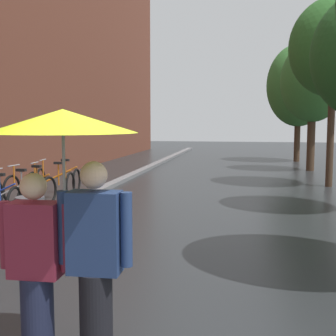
% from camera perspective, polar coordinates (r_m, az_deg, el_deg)
% --- Properties ---
extents(kerb_strip, '(0.30, 36.00, 0.12)m').
position_cam_1_polar(kerb_strip, '(13.96, -7.07, -2.06)').
color(kerb_strip, slate).
rests_on(kerb_strip, ground).
extents(street_tree_2, '(2.64, 2.64, 5.66)m').
position_cam_1_polar(street_tree_2, '(14.68, 20.27, 14.10)').
color(street_tree_2, '#473323').
rests_on(street_tree_2, ground).
extents(street_tree_3, '(2.54, 2.54, 5.18)m').
position_cam_1_polar(street_tree_3, '(18.99, 17.89, 10.36)').
color(street_tree_3, '#473323').
rests_on(street_tree_3, ground).
extents(street_tree_4, '(3.07, 3.07, 5.71)m').
position_cam_1_polar(street_tree_4, '(23.04, 16.23, 10.01)').
color(street_tree_4, '#473323').
rests_on(street_tree_4, ground).
extents(parked_bicycle_4, '(1.12, 0.77, 0.96)m').
position_cam_1_polar(parked_bicycle_4, '(10.61, -18.94, -3.19)').
color(parked_bicycle_4, black).
rests_on(parked_bicycle_4, ground).
extents(parked_bicycle_5, '(1.15, 0.81, 0.96)m').
position_cam_1_polar(parked_bicycle_5, '(11.35, -17.10, -2.54)').
color(parked_bicycle_5, black).
rests_on(parked_bicycle_5, ground).
extents(parked_bicycle_6, '(1.13, 0.79, 0.96)m').
position_cam_1_polar(parked_bicycle_6, '(12.03, -14.58, -1.99)').
color(parked_bicycle_6, black).
rests_on(parked_bicycle_6, ground).
extents(parked_bicycle_7, '(1.15, 0.81, 0.96)m').
position_cam_1_polar(parked_bicycle_7, '(12.84, -13.70, -1.47)').
color(parked_bicycle_7, black).
rests_on(parked_bicycle_7, ground).
extents(couple_under_umbrella, '(1.14, 1.14, 2.11)m').
position_cam_1_polar(couple_under_umbrella, '(3.56, -12.96, -3.97)').
color(couple_under_umbrella, '#1E233D').
rests_on(couple_under_umbrella, ground).
extents(litter_bin, '(0.44, 0.44, 0.85)m').
position_cam_1_polar(litter_bin, '(7.33, -17.00, -6.78)').
color(litter_bin, '#4C4C51').
rests_on(litter_bin, ground).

